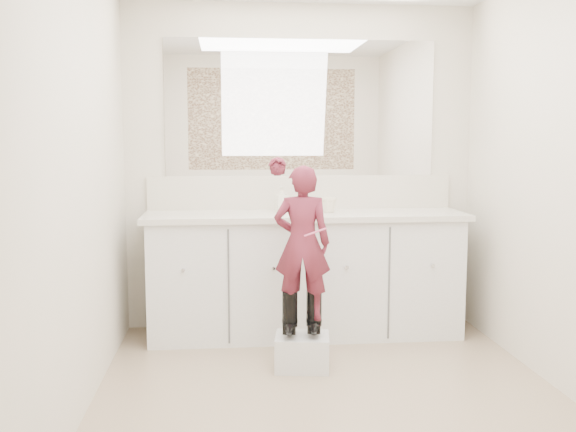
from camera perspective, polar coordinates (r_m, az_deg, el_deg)
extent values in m
plane|color=#917E5F|center=(3.62, 3.97, -16.09)|extent=(3.00, 3.00, 0.00)
plane|color=beige|center=(4.83, 1.14, 4.33)|extent=(2.60, 0.00, 2.60)
plane|color=beige|center=(1.89, 11.83, 0.35)|extent=(2.60, 0.00, 2.60)
plane|color=beige|center=(3.38, -18.19, 2.94)|extent=(0.00, 3.00, 3.00)
plane|color=beige|center=(3.79, 23.96, 3.07)|extent=(0.00, 3.00, 3.00)
cube|color=silver|center=(4.65, 1.51, -5.40)|extent=(2.20, 0.55, 0.85)
cube|color=beige|center=(4.57, 1.55, 0.03)|extent=(2.28, 0.58, 0.04)
cube|color=beige|center=(4.82, 1.15, 2.12)|extent=(2.28, 0.03, 0.25)
cube|color=white|center=(4.82, 1.16, 9.56)|extent=(2.00, 0.02, 1.00)
cube|color=#472819|center=(1.90, 12.08, 14.00)|extent=(2.00, 0.01, 1.20)
cylinder|color=silver|center=(4.72, 1.30, 1.11)|extent=(0.08, 0.08, 0.10)
imported|color=beige|center=(4.60, 3.66, 0.98)|extent=(0.15, 0.15, 0.11)
imported|color=white|center=(4.62, -0.58, 1.51)|extent=(0.10, 0.10, 0.18)
cube|color=silver|center=(4.05, 1.28, -11.97)|extent=(0.36, 0.32, 0.21)
imported|color=#A33249|center=(3.90, 1.27, -2.41)|extent=(0.37, 0.27, 0.95)
cylinder|color=#ED5C87|center=(3.82, 2.45, -1.45)|extent=(0.14, 0.03, 0.06)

